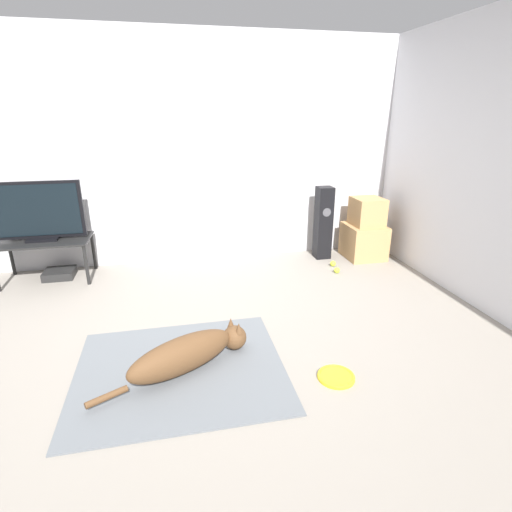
{
  "coord_description": "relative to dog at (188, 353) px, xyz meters",
  "views": [
    {
      "loc": [
        -0.12,
        -2.61,
        1.71
      ],
      "look_at": [
        0.61,
        0.79,
        0.45
      ],
      "focal_mm": 28.0,
      "sensor_mm": 36.0,
      "label": 1
    }
  ],
  "objects": [
    {
      "name": "cardboard_box_lower",
      "position": [
        2.25,
        1.89,
        0.07
      ],
      "size": [
        0.45,
        0.47,
        0.41
      ],
      "color": "tan",
      "rests_on": "ground_plane"
    },
    {
      "name": "wall_back",
      "position": [
        0.08,
        2.29,
        1.14
      ],
      "size": [
        8.0,
        0.06,
        2.55
      ],
      "color": "silver",
      "rests_on": "ground_plane"
    },
    {
      "name": "tennis_ball_near_speaker",
      "position": [
        1.77,
        1.66,
        -0.1
      ],
      "size": [
        0.07,
        0.07,
        0.07
      ],
      "color": "#C6E033",
      "rests_on": "ground_plane"
    },
    {
      "name": "frisbee",
      "position": [
        0.97,
        -0.31,
        -0.12
      ],
      "size": [
        0.26,
        0.26,
        0.03
      ],
      "color": "yellow",
      "rests_on": "ground_plane"
    },
    {
      "name": "cardboard_box_upper",
      "position": [
        2.26,
        1.89,
        0.44
      ],
      "size": [
        0.34,
        0.36,
        0.33
      ],
      "color": "tan",
      "rests_on": "cardboard_box_lower"
    },
    {
      "name": "dog",
      "position": [
        0.0,
        0.0,
        0.0
      ],
      "size": [
        1.08,
        0.62,
        0.26
      ],
      "color": "brown",
      "rests_on": "area_rug"
    },
    {
      "name": "game_console",
      "position": [
        -1.29,
        1.99,
        -0.09
      ],
      "size": [
        0.31,
        0.28,
        0.09
      ],
      "color": "black",
      "rests_on": "ground_plane"
    },
    {
      "name": "tennis_ball_by_boxes",
      "position": [
        1.73,
        1.46,
        -0.1
      ],
      "size": [
        0.07,
        0.07,
        0.07
      ],
      "color": "#C6E033",
      "rests_on": "ground_plane"
    },
    {
      "name": "tv",
      "position": [
        -1.38,
        1.95,
        0.61
      ],
      "size": [
        0.87,
        0.2,
        0.61
      ],
      "color": "black",
      "rests_on": "tv_stand"
    },
    {
      "name": "tv_stand",
      "position": [
        -1.38,
        1.95,
        0.26
      ],
      "size": [
        0.91,
        0.51,
        0.45
      ],
      "color": "black",
      "rests_on": "ground_plane"
    },
    {
      "name": "floor_speaker",
      "position": [
        1.75,
        1.99,
        0.3
      ],
      "size": [
        0.18,
        0.19,
        0.88
      ],
      "color": "black",
      "rests_on": "ground_plane"
    },
    {
      "name": "ground_plane",
      "position": [
        0.08,
        0.19,
        -0.14
      ],
      "size": [
        12.0,
        12.0,
        0.0
      ],
      "primitive_type": "plane",
      "color": "gray"
    },
    {
      "name": "area_rug",
      "position": [
        -0.06,
        0.01,
        -0.13
      ],
      "size": [
        1.44,
        1.24,
        0.01
      ],
      "color": "slate",
      "rests_on": "ground_plane"
    }
  ]
}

